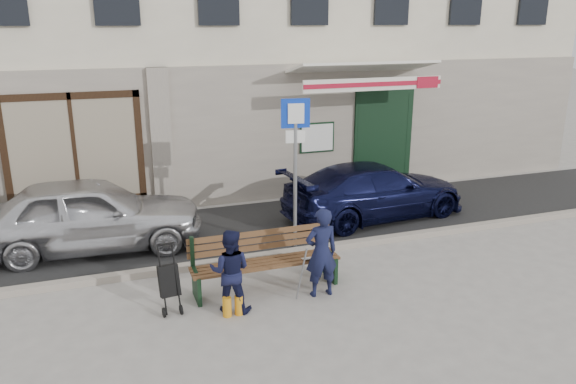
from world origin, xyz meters
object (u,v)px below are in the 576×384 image
car_silver (90,214)px  woman (230,271)px  car_navy (375,191)px  parking_sign (295,149)px  bench (263,263)px  man (321,252)px  stroller (169,282)px

car_silver → woman: size_ratio=3.22×
car_navy → car_silver: bearing=82.3°
car_silver → parking_sign: 4.02m
car_navy → bench: bearing=120.7°
man → stroller: size_ratio=1.42×
stroller → car_navy: bearing=22.4°
car_silver → stroller: car_silver is taller
parking_sign → bench: size_ratio=1.18×
car_silver → stroller: (1.05, -2.85, -0.25)m
bench → man: bearing=-32.0°
man → bench: bearing=-31.6°
car_navy → man: bearing=133.6°
car_navy → man: 3.95m
woman → stroller: woman is taller
car_navy → bench: size_ratio=1.73×
car_silver → car_navy: 5.88m
car_navy → parking_sign: size_ratio=1.47×
parking_sign → car_silver: bearing=169.7°
bench → man: 0.97m
car_navy → bench: 4.18m
bench → car_navy: bearing=37.2°
car_navy → stroller: (-4.84, -2.72, -0.15)m
woman → man: bearing=-155.7°
bench → woman: woman is taller
woman → stroller: size_ratio=1.26×
bench → car_silver: bearing=133.8°
car_silver → stroller: bearing=-156.0°
man → stroller: bearing=-7.2°
parking_sign → man: parking_sign is taller
parking_sign → man: (-0.29, -1.95, -1.20)m
parking_sign → bench: (-1.08, -1.45, -1.46)m
woman → car_silver: bearing=-35.2°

